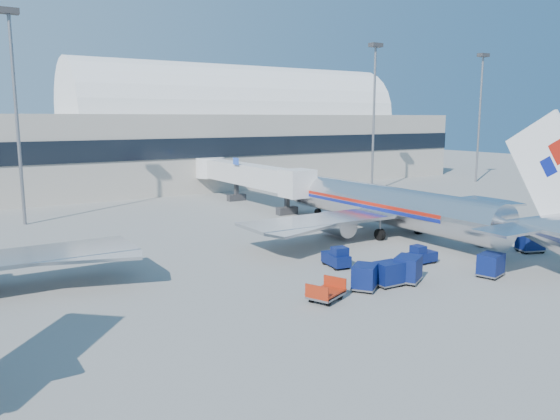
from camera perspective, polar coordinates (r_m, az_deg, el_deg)
ground at (r=45.48m, az=6.47°, el=-5.09°), size 260.00×260.00×0.00m
terminal at (r=91.36m, az=-23.56°, el=6.33°), size 170.00×28.15×21.00m
airliner_main at (r=54.69m, az=11.76°, el=0.40°), size 32.00×37.26×12.07m
jetbridge_near at (r=74.36m, az=-3.81°, el=3.75°), size 4.40×27.50×6.25m
mast_west at (r=64.76m, az=-26.02°, el=11.58°), size 2.00×1.20×22.60m
mast_east at (r=86.37m, az=9.83°, el=11.66°), size 2.00×1.20×22.60m
mast_far_east at (r=104.73m, az=20.23°, el=10.84°), size 2.00×1.20×22.60m
barrier_near at (r=59.32m, az=18.95°, el=-1.64°), size 3.00×0.55×0.90m
barrier_mid at (r=61.89m, az=20.87°, el=-1.30°), size 3.00×0.55×0.90m
barrier_far at (r=64.53m, az=22.63°, el=-0.99°), size 3.00×0.55×0.90m
tug_lead at (r=44.97m, az=14.56°, el=-4.59°), size 2.34×1.17×1.53m
tug_right at (r=52.83m, az=20.88°, el=-2.86°), size 2.49×2.03×1.45m
tug_left at (r=42.79m, az=5.93°, el=-4.95°), size 1.65×2.74×1.68m
cart_train_a at (r=39.65m, az=13.23°, el=-5.98°), size 2.67×2.49×1.89m
cart_train_b at (r=38.57m, az=11.25°, el=-6.51°), size 1.97×1.53×1.70m
cart_train_c at (r=37.42m, az=8.85°, el=-6.89°), size 2.50×2.40×1.75m
cart_solo_near at (r=42.83m, az=21.16°, el=-5.34°), size 2.28×1.95×1.72m
cart_solo_far at (r=51.90m, az=24.70°, el=-2.97°), size 2.51×2.23×1.83m
cart_open_red at (r=35.13m, az=4.82°, el=-8.72°), size 2.88×2.51×0.65m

